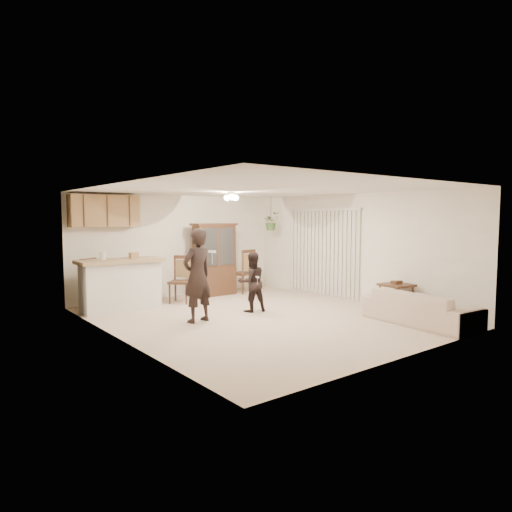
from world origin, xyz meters
TOP-DOWN VIEW (x-y plane):
  - floor at (0.00, 0.00)m, footprint 6.50×6.50m
  - ceiling at (0.00, 0.00)m, footprint 5.50×6.50m
  - wall_back at (0.00, 3.25)m, footprint 5.50×0.02m
  - wall_front at (0.00, -3.25)m, footprint 5.50×0.02m
  - wall_left at (-2.75, 0.00)m, footprint 0.02×6.50m
  - wall_right at (2.75, 0.00)m, footprint 0.02×6.50m
  - breakfast_bar at (-1.85, 2.35)m, footprint 1.60×0.55m
  - bar_top at (-1.85, 2.35)m, footprint 1.75×0.70m
  - upper_cabinets at (-1.90, 3.07)m, footprint 1.50×0.34m
  - vertical_blinds at (2.71, 0.90)m, footprint 0.06×2.30m
  - ceiling_fixture at (0.20, 1.20)m, footprint 0.36×0.36m
  - hanging_plant at (2.30, 2.40)m, footprint 0.43×0.37m
  - plant_cord at (2.30, 2.40)m, footprint 0.01×0.01m
  - sofa at (1.99, -2.26)m, footprint 0.87×1.92m
  - adult at (-1.13, 0.42)m, footprint 0.72×0.54m
  - child at (0.24, 0.54)m, footprint 0.76×0.65m
  - china_hutch at (0.72, 2.71)m, footprint 1.15×0.44m
  - side_table at (2.41, -1.45)m, footprint 0.62×0.62m
  - chair_bar at (-2.30, 2.53)m, footprint 0.66×0.66m
  - chair_hutch_left at (-0.44, 2.34)m, footprint 0.67×0.67m
  - chair_hutch_right at (1.53, 2.61)m, footprint 0.56×0.56m
  - controller_adult at (-1.05, 0.02)m, footprint 0.07×0.16m
  - controller_child at (0.17, 0.26)m, footprint 0.06×0.11m

SIDE VIEW (x-z plane):
  - floor at x=0.00m, z-range 0.00..0.00m
  - chair_hutch_left at x=-0.44m, z-range -0.23..0.84m
  - chair_bar at x=-2.30m, z-range -0.24..0.87m
  - chair_hutch_right at x=1.53m, z-range -0.25..0.88m
  - side_table at x=2.41m, z-range -0.02..0.66m
  - sofa at x=1.99m, z-range 0.00..0.73m
  - breakfast_bar at x=-1.85m, z-range 0.00..1.00m
  - child at x=0.24m, z-range 0.00..1.35m
  - controller_child at x=0.17m, z-range 0.74..0.78m
  - china_hutch at x=0.72m, z-range -0.01..1.80m
  - adult at x=-1.13m, z-range 0.00..1.80m
  - bar_top at x=-1.85m, z-range 1.01..1.09m
  - vertical_blinds at x=2.71m, z-range 0.05..2.15m
  - wall_back at x=0.00m, z-range 0.00..2.50m
  - wall_front at x=0.00m, z-range 0.00..2.50m
  - wall_left at x=-2.75m, z-range 0.00..2.50m
  - wall_right at x=2.75m, z-range 0.00..2.50m
  - controller_adult at x=-1.05m, z-range 1.32..1.37m
  - hanging_plant at x=2.30m, z-range 1.61..2.09m
  - upper_cabinets at x=-1.90m, z-range 1.75..2.45m
  - plant_cord at x=2.30m, z-range 1.85..2.50m
  - ceiling_fixture at x=0.20m, z-range 2.30..2.50m
  - ceiling at x=0.00m, z-range 2.49..2.51m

